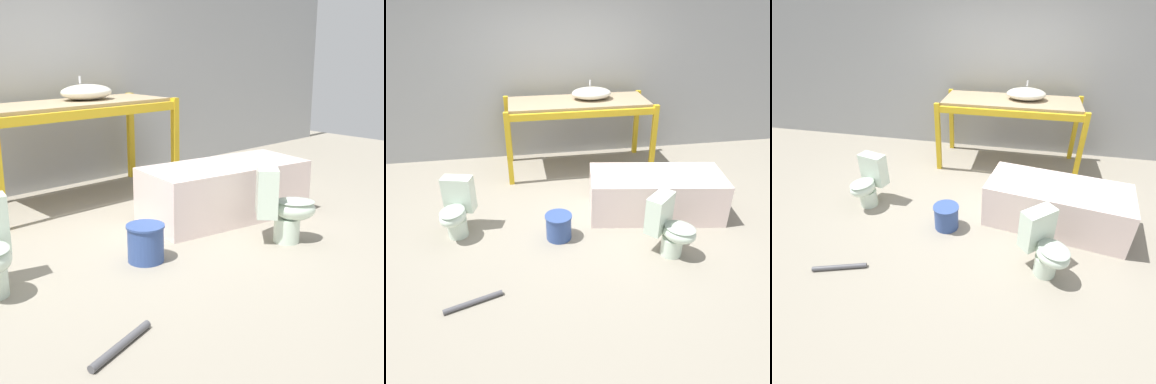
{
  "view_description": "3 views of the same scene",
  "coord_description": "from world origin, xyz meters",
  "views": [
    {
      "loc": [
        -2.77,
        -3.58,
        1.64
      ],
      "look_at": [
        0.09,
        -0.55,
        0.47
      ],
      "focal_mm": 50.0,
      "sensor_mm": 36.0,
      "label": 1
    },
    {
      "loc": [
        -0.75,
        -3.98,
        2.5
      ],
      "look_at": [
        -0.13,
        -0.41,
        0.51
      ],
      "focal_mm": 35.0,
      "sensor_mm": 36.0,
      "label": 2
    },
    {
      "loc": [
        0.43,
        -3.23,
        2.29
      ],
      "look_at": [
        -0.15,
        -0.57,
        0.55
      ],
      "focal_mm": 28.0,
      "sensor_mm": 36.0,
      "label": 3
    }
  ],
  "objects": [
    {
      "name": "loose_pipe",
      "position": [
        -1.25,
        -1.4,
        0.02
      ],
      "size": [
        0.52,
        0.21,
        0.05
      ],
      "color": "#4C4C51",
      "rests_on": "ground_plane"
    },
    {
      "name": "bucket_white",
      "position": [
        -0.37,
        -0.52,
        0.16
      ],
      "size": [
        0.3,
        0.3,
        0.29
      ],
      "color": "#334C8C",
      "rests_on": "ground_plane"
    },
    {
      "name": "ground_plane",
      "position": [
        0.0,
        0.0,
        0.0
      ],
      "size": [
        12.0,
        12.0,
        0.0
      ],
      "primitive_type": "plane",
      "color": "gray"
    },
    {
      "name": "warehouse_wall_rear",
      "position": [
        0.0,
        1.98,
        1.6
      ],
      "size": [
        10.8,
        0.08,
        3.2
      ],
      "color": "#9EA0A3",
      "rests_on": "ground_plane"
    },
    {
      "name": "shelving_rack",
      "position": [
        0.17,
        1.33,
        0.91
      ],
      "size": [
        2.15,
        0.9,
        1.05
      ],
      "color": "gold",
      "rests_on": "ground_plane"
    },
    {
      "name": "toilet_far",
      "position": [
        -1.48,
        -0.23,
        0.32
      ],
      "size": [
        0.42,
        0.56,
        0.65
      ],
      "rotation": [
        0.0,
        0.0,
        -0.26
      ],
      "color": "silver",
      "rests_on": "ground_plane"
    },
    {
      "name": "toilet_near",
      "position": [
        0.73,
        -0.97,
        0.32
      ],
      "size": [
        0.56,
        0.57,
        0.65
      ],
      "rotation": [
        0.0,
        0.0,
        0.75
      ],
      "color": "silver",
      "rests_on": "ground_plane"
    },
    {
      "name": "sink_basin",
      "position": [
        0.37,
        1.38,
        1.14
      ],
      "size": [
        0.58,
        0.43,
        0.25
      ],
      "color": "silver",
      "rests_on": "shelving_rack"
    },
    {
      "name": "bathtub_main",
      "position": [
        0.87,
        -0.18,
        0.3
      ],
      "size": [
        1.69,
        0.96,
        0.53
      ],
      "rotation": [
        0.0,
        0.0,
        -0.16
      ],
      "color": "silver",
      "rests_on": "ground_plane"
    }
  ]
}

